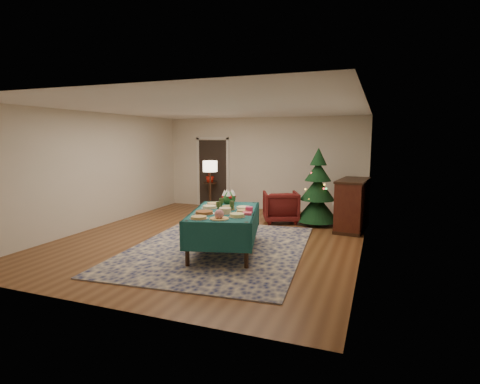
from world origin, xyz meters
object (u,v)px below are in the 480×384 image
at_px(buffet_table, 225,219).
at_px(floor_lamp, 210,170).
at_px(armchair, 281,205).
at_px(side_table, 210,195).
at_px(potted_plant, 210,178).
at_px(christmas_tree, 318,190).
at_px(piano, 352,205).
at_px(gift_box, 249,210).

xyz_separation_m(buffet_table, floor_lamp, (-1.45, 2.48, 0.67)).
bearing_deg(armchair, side_table, -47.90).
distance_m(potted_plant, christmas_tree, 3.61).
distance_m(buffet_table, potted_plant, 4.58).
distance_m(floor_lamp, potted_plant, 1.74).
distance_m(armchair, piano, 1.76).
height_order(armchair, christmas_tree, christmas_tree).
height_order(gift_box, side_table, gift_box).
bearing_deg(christmas_tree, potted_plant, 161.56).
xyz_separation_m(side_table, piano, (4.27, -1.41, 0.20)).
distance_m(armchair, floor_lamp, 2.02).
distance_m(armchair, christmas_tree, 0.99).
bearing_deg(side_table, potted_plant, 180.00).
height_order(floor_lamp, christmas_tree, christmas_tree).
xyz_separation_m(floor_lamp, christmas_tree, (2.69, 0.39, -0.45)).
bearing_deg(armchair, christmas_tree, 162.85).
bearing_deg(potted_plant, christmas_tree, -18.44).
bearing_deg(piano, side_table, 161.74).
xyz_separation_m(buffet_table, gift_box, (0.48, -0.00, 0.21)).
bearing_deg(floor_lamp, buffet_table, -59.74).
distance_m(buffet_table, gift_box, 0.52).
bearing_deg(floor_lamp, gift_box, -52.16).
height_order(buffet_table, piano, piano).
xyz_separation_m(armchair, floor_lamp, (-1.80, -0.31, 0.86)).
height_order(floor_lamp, side_table, floor_lamp).
bearing_deg(potted_plant, floor_lamp, -64.57).
height_order(side_table, christmas_tree, christmas_tree).
distance_m(gift_box, potted_plant, 4.82).
xyz_separation_m(armchair, potted_plant, (-2.53, 1.22, 0.47)).
relative_size(armchair, side_table, 1.12).
relative_size(floor_lamp, christmas_tree, 0.81).
xyz_separation_m(side_table, potted_plant, (-0.00, 0.00, 0.52)).
xyz_separation_m(gift_box, christmas_tree, (0.76, 2.88, 0.02)).
bearing_deg(gift_box, armchair, 92.68).
height_order(armchair, floor_lamp, floor_lamp).
xyz_separation_m(christmas_tree, piano, (0.85, -0.27, -0.27)).
relative_size(buffet_table, floor_lamp, 1.46).
bearing_deg(piano, floor_lamp, -177.96).
height_order(armchair, potted_plant, potted_plant).
height_order(floor_lamp, piano, floor_lamp).
bearing_deg(floor_lamp, piano, 2.04).
relative_size(side_table, piano, 0.54).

